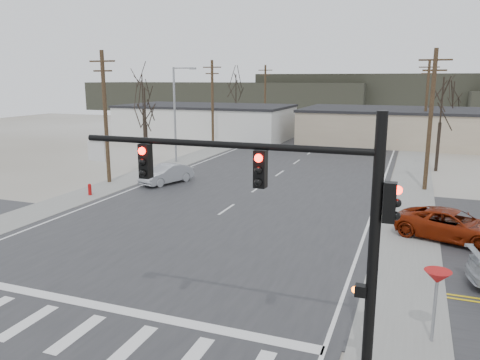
# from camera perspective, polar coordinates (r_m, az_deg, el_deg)

# --- Properties ---
(ground) EXTENTS (140.00, 140.00, 0.00)m
(ground) POSITION_cam_1_polar(r_m,az_deg,el_deg) (22.10, -9.62, -8.97)
(ground) COLOR silver
(ground) RESTS_ON ground
(main_road) EXTENTS (18.00, 110.00, 0.05)m
(main_road) POSITION_cam_1_polar(r_m,az_deg,el_deg) (35.28, 2.64, -0.72)
(main_road) COLOR #28282B
(main_road) RESTS_ON ground
(cross_road) EXTENTS (90.00, 10.00, 0.04)m
(cross_road) POSITION_cam_1_polar(r_m,az_deg,el_deg) (22.10, -9.62, -8.92)
(cross_road) COLOR #28282B
(cross_road) RESTS_ON ground
(sidewalk_left) EXTENTS (3.00, 90.00, 0.06)m
(sidewalk_left) POSITION_cam_1_polar(r_m,az_deg,el_deg) (43.97, -8.56, 1.76)
(sidewalk_left) COLOR gray
(sidewalk_left) RESTS_ON ground
(sidewalk_right) EXTENTS (3.00, 90.00, 0.06)m
(sidewalk_right) POSITION_cam_1_polar(r_m,az_deg,el_deg) (38.55, 20.20, -0.35)
(sidewalk_right) COLOR gray
(sidewalk_right) RESTS_ON ground
(traffic_signal_mast) EXTENTS (8.95, 0.43, 7.20)m
(traffic_signal_mast) POSITION_cam_1_polar(r_m,az_deg,el_deg) (12.27, 7.33, -3.26)
(traffic_signal_mast) COLOR black
(traffic_signal_mast) RESTS_ON ground
(fire_hydrant) EXTENTS (0.24, 0.24, 0.87)m
(fire_hydrant) POSITION_cam_1_polar(r_m,az_deg,el_deg) (33.89, -17.85, -1.10)
(fire_hydrant) COLOR #A50C0C
(fire_hydrant) RESTS_ON ground
(yield_sign) EXTENTS (0.80, 0.80, 2.35)m
(yield_sign) POSITION_cam_1_polar(r_m,az_deg,el_deg) (15.42, 22.91, -11.14)
(yield_sign) COLOR gray
(yield_sign) RESTS_ON ground
(building_left_far) EXTENTS (22.30, 12.30, 4.50)m
(building_left_far) POSITION_cam_1_polar(r_m,az_deg,el_deg) (63.79, -4.14, 7.11)
(building_left_far) COLOR silver
(building_left_far) RESTS_ON ground
(building_right_far) EXTENTS (26.30, 14.30, 4.30)m
(building_right_far) POSITION_cam_1_polar(r_m,az_deg,el_deg) (62.00, 20.10, 6.16)
(building_right_far) COLOR #B7A78C
(building_right_far) RESTS_ON ground
(upole_left_b) EXTENTS (2.20, 0.30, 10.00)m
(upole_left_b) POSITION_cam_1_polar(r_m,az_deg,el_deg) (37.11, -16.09, 7.59)
(upole_left_b) COLOR #493921
(upole_left_b) RESTS_ON ground
(upole_left_c) EXTENTS (2.20, 0.30, 10.00)m
(upole_left_c) POSITION_cam_1_polar(r_m,az_deg,el_deg) (54.46, -3.38, 9.38)
(upole_left_c) COLOR #493921
(upole_left_c) RESTS_ON ground
(upole_left_d) EXTENTS (2.20, 0.30, 10.00)m
(upole_left_d) POSITION_cam_1_polar(r_m,az_deg,el_deg) (73.18, 3.08, 10.11)
(upole_left_d) COLOR #493921
(upole_left_d) RESTS_ON ground
(upole_right_a) EXTENTS (2.20, 0.30, 10.00)m
(upole_right_a) POSITION_cam_1_polar(r_m,az_deg,el_deg) (35.84, 22.21, 7.02)
(upole_right_a) COLOR #493921
(upole_right_a) RESTS_ON ground
(upole_right_b) EXTENTS (2.20, 0.30, 10.00)m
(upole_right_b) POSITION_cam_1_polar(r_m,az_deg,el_deg) (57.80, 21.76, 8.71)
(upole_right_b) COLOR #493921
(upole_right_b) RESTS_ON ground
(streetlight_main) EXTENTS (2.40, 0.25, 9.00)m
(streetlight_main) POSITION_cam_1_polar(r_m,az_deg,el_deg) (45.19, -7.75, 8.53)
(streetlight_main) COLOR gray
(streetlight_main) RESTS_ON ground
(tree_left_near) EXTENTS (3.30, 3.30, 7.35)m
(tree_left_near) POSITION_cam_1_polar(r_m,az_deg,el_deg) (44.56, -11.50, 8.53)
(tree_left_near) COLOR black
(tree_left_near) RESTS_ON ground
(tree_right_mid) EXTENTS (3.74, 3.74, 8.33)m
(tree_right_mid) POSITION_cam_1_polar(r_m,az_deg,el_deg) (43.82, 23.39, 8.64)
(tree_right_mid) COLOR black
(tree_right_mid) RESTS_ON ground
(tree_left_far) EXTENTS (3.96, 3.96, 8.82)m
(tree_left_far) POSITION_cam_1_polar(r_m,az_deg,el_deg) (68.31, -0.50, 10.86)
(tree_left_far) COLOR black
(tree_left_far) RESTS_ON ground
(tree_right_far) EXTENTS (3.52, 3.52, 7.84)m
(tree_right_far) POSITION_cam_1_polar(r_m,az_deg,el_deg) (69.91, 24.55, 9.23)
(tree_right_far) COLOR black
(tree_right_far) RESTS_ON ground
(tree_left_mid) EXTENTS (3.96, 3.96, 8.82)m
(tree_left_mid) POSITION_cam_1_polar(r_m,az_deg,el_deg) (61.14, -11.80, 10.45)
(tree_left_mid) COLOR black
(tree_left_mid) RESTS_ON ground
(hill_left) EXTENTS (70.00, 18.00, 7.00)m
(hill_left) POSITION_cam_1_polar(r_m,az_deg,el_deg) (118.89, -1.99, 10.11)
(hill_left) COLOR #333026
(hill_left) RESTS_ON ground
(hill_center) EXTENTS (80.00, 18.00, 9.00)m
(hill_center) POSITION_cam_1_polar(r_m,az_deg,el_deg) (113.87, 23.15, 9.56)
(hill_center) COLOR #333026
(hill_center) RESTS_ON ground
(sedan_crossing) EXTENTS (2.96, 4.70, 1.46)m
(sedan_crossing) POSITION_cam_1_polar(r_m,az_deg,el_deg) (36.32, -8.93, 0.74)
(sedan_crossing) COLOR #92959B
(sedan_crossing) RESTS_ON main_road
(car_far_a) EXTENTS (2.53, 5.01, 1.39)m
(car_far_a) POSITION_cam_1_polar(r_m,az_deg,el_deg) (59.06, 16.66, 4.74)
(car_far_a) COLOR black
(car_far_a) RESTS_ON main_road
(car_far_b) EXTENTS (3.13, 4.65, 1.47)m
(car_far_b) POSITION_cam_1_polar(r_m,az_deg,el_deg) (76.57, 12.06, 6.62)
(car_far_b) COLOR black
(car_far_b) RESTS_ON main_road
(car_parked_red) EXTENTS (5.94, 4.14, 1.51)m
(car_parked_red) POSITION_cam_1_polar(r_m,az_deg,el_deg) (25.64, 24.50, -5.07)
(car_parked_red) COLOR maroon
(car_parked_red) RESTS_ON parking_lot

